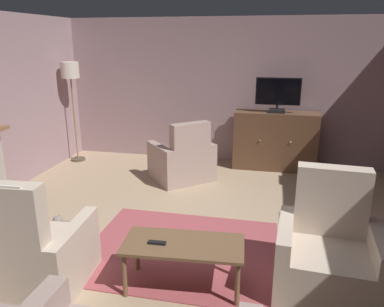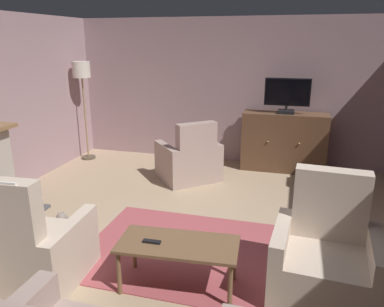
% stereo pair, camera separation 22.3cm
% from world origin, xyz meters
% --- Properties ---
extents(ground_plane, '(6.70, 7.33, 0.04)m').
position_xyz_m(ground_plane, '(0.00, 0.00, -0.02)').
color(ground_plane, tan).
extents(wall_back, '(6.70, 0.10, 2.70)m').
position_xyz_m(wall_back, '(0.00, 3.41, 1.35)').
color(wall_back, gray).
rests_on(wall_back, ground_plane).
extents(rug_central, '(2.14, 1.76, 0.01)m').
position_xyz_m(rug_central, '(0.01, -0.08, 0.01)').
color(rug_central, '#9E474C').
rests_on(rug_central, ground_plane).
extents(tv_cabinet, '(1.48, 0.51, 1.06)m').
position_xyz_m(tv_cabinet, '(1.00, 3.06, 0.51)').
color(tv_cabinet, '#402A1C').
rests_on(tv_cabinet, ground_plane).
extents(television, '(0.77, 0.20, 0.61)m').
position_xyz_m(television, '(1.00, 3.01, 1.38)').
color(television, black).
rests_on(television, tv_cabinet).
extents(coffee_table, '(1.17, 0.61, 0.48)m').
position_xyz_m(coffee_table, '(0.18, -0.71, 0.42)').
color(coffee_table, brown).
rests_on(coffee_table, ground_plane).
extents(tv_remote, '(0.17, 0.06, 0.02)m').
position_xyz_m(tv_remote, '(-0.05, -0.77, 0.49)').
color(tv_remote, black).
rests_on(tv_remote, coffee_table).
extents(armchair_facing_sofa, '(1.00, 0.89, 1.14)m').
position_xyz_m(armchair_facing_sofa, '(1.52, -0.43, 0.36)').
color(armchair_facing_sofa, '#C6B29E').
rests_on(armchair_facing_sofa, ground_plane).
extents(armchair_angled_to_table, '(0.93, 0.94, 1.20)m').
position_xyz_m(armchair_angled_to_table, '(-1.18, -1.01, 0.36)').
color(armchair_angled_to_table, '#C6B29E').
rests_on(armchair_angled_to_table, ground_plane).
extents(armchair_beside_cabinet, '(1.22, 1.21, 1.04)m').
position_xyz_m(armchair_beside_cabinet, '(-0.50, 2.12, 0.34)').
color(armchair_beside_cabinet, '#A3897F').
rests_on(armchair_beside_cabinet, ground_plane).
extents(cat, '(0.65, 0.43, 0.19)m').
position_xyz_m(cat, '(-1.44, -0.02, 0.09)').
color(cat, gray).
rests_on(cat, ground_plane).
extents(floor_lamp, '(0.33, 0.33, 1.91)m').
position_xyz_m(floor_lamp, '(-2.80, 2.72, 1.58)').
color(floor_lamp, '#4C4233').
rests_on(floor_lamp, ground_plane).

